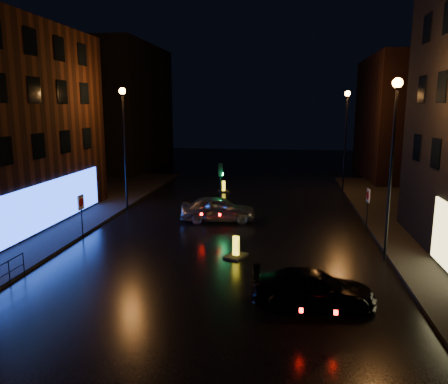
{
  "coord_description": "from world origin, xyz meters",
  "views": [
    {
      "loc": [
        3.03,
        -14.43,
        7.13
      ],
      "look_at": [
        -0.05,
        7.44,
        2.8
      ],
      "focal_mm": 35.0,
      "sensor_mm": 36.0,
      "label": 1
    }
  ],
  "objects": [
    {
      "name": "silver_hatchback",
      "position": [
        -1.08,
        12.02,
        0.8
      ],
      "size": [
        4.86,
        2.42,
        1.59
      ],
      "primitive_type": "imported",
      "rotation": [
        0.0,
        0.0,
        1.69
      ],
      "color": "#ACADB3",
      "rests_on": "ground"
    },
    {
      "name": "dark_sedan",
      "position": [
        4.18,
        0.72,
        0.65
      ],
      "size": [
        4.56,
        2.07,
        1.3
      ],
      "primitive_type": "imported",
      "rotation": [
        0.0,
        0.0,
        1.63
      ],
      "color": "black",
      "rests_on": "ground"
    },
    {
      "name": "building_far_right",
      "position": [
        15.0,
        32.0,
        6.0
      ],
      "size": [
        8.0,
        14.0,
        12.0
      ],
      "primitive_type": "cube",
      "color": "black",
      "rests_on": "ground"
    },
    {
      "name": "ground",
      "position": [
        0.0,
        0.0,
        0.0
      ],
      "size": [
        120.0,
        120.0,
        0.0
      ],
      "primitive_type": "plane",
      "color": "black",
      "rests_on": "ground"
    },
    {
      "name": "road_sign_right",
      "position": [
        7.9,
        11.45,
        1.82
      ],
      "size": [
        0.11,
        0.59,
        2.43
      ],
      "rotation": [
        0.0,
        0.0,
        3.21
      ],
      "color": "black",
      "rests_on": "ground"
    },
    {
      "name": "traffic_signal",
      "position": [
        -1.2,
        14.0,
        0.5
      ],
      "size": [
        1.4,
        2.4,
        3.45
      ],
      "color": "black",
      "rests_on": "ground"
    },
    {
      "name": "street_lamp_lfar",
      "position": [
        -7.8,
        14.0,
        5.56
      ],
      "size": [
        0.44,
        0.44,
        8.37
      ],
      "color": "black",
      "rests_on": "ground"
    },
    {
      "name": "bollard_far",
      "position": [
        -2.1,
        21.74,
        0.2
      ],
      "size": [
        1.07,
        1.26,
        0.93
      ],
      "rotation": [
        0.0,
        0.0,
        0.41
      ],
      "color": "black",
      "rests_on": "ground"
    },
    {
      "name": "street_lamp_rnear",
      "position": [
        7.8,
        6.0,
        5.56
      ],
      "size": [
        0.44,
        0.44,
        8.37
      ],
      "color": "black",
      "rests_on": "ground"
    },
    {
      "name": "bollard_near",
      "position": [
        0.8,
        5.51,
        0.23
      ],
      "size": [
        1.19,
        1.4,
        1.04
      ],
      "rotation": [
        0.0,
        0.0,
        -0.41
      ],
      "color": "black",
      "rests_on": "ground"
    },
    {
      "name": "street_lamp_rfar",
      "position": [
        7.8,
        22.0,
        5.56
      ],
      "size": [
        0.44,
        0.44,
        8.37
      ],
      "color": "black",
      "rests_on": "ground"
    },
    {
      "name": "road_sign_left",
      "position": [
        -7.9,
        7.37,
        1.82
      ],
      "size": [
        0.09,
        0.59,
        2.42
      ],
      "rotation": [
        0.0,
        0.0,
        -0.04
      ],
      "color": "black",
      "rests_on": "ground"
    },
    {
      "name": "building_far_left",
      "position": [
        -16.0,
        35.0,
        7.0
      ],
      "size": [
        8.0,
        16.0,
        14.0
      ],
      "primitive_type": "cube",
      "color": "black",
      "rests_on": "ground"
    }
  ]
}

